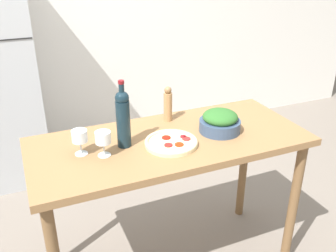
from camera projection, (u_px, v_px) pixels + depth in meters
wall_back at (88, 12)px, 3.41m from camera, size 6.40×0.06×2.60m
prep_counter at (170, 158)px, 2.06m from camera, size 1.49×0.65×0.90m
wine_bottle at (123, 117)px, 1.86m from camera, size 0.07×0.07×0.35m
wine_glass_near at (103, 139)px, 1.80m from camera, size 0.08×0.08×0.13m
wine_glass_far at (80, 137)px, 1.81m from camera, size 0.08×0.08×0.13m
pepper_mill at (168, 104)px, 2.18m from camera, size 0.05×0.05×0.21m
salad_bowl at (220, 122)px, 2.06m from camera, size 0.23×0.23×0.13m
homemade_pizza at (171, 142)px, 1.93m from camera, size 0.28×0.28×0.03m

